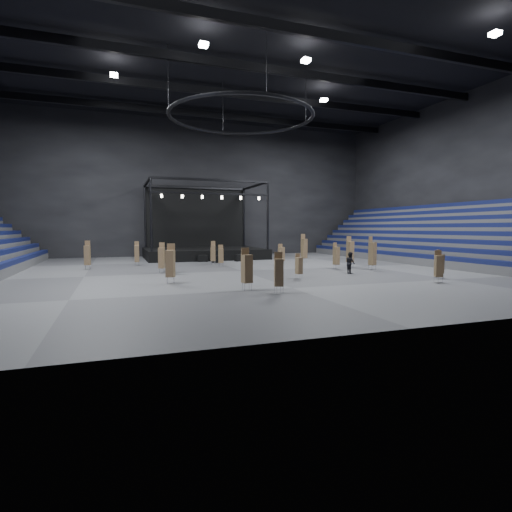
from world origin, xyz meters
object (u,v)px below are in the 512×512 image
object	(u,v)px
chair_stack_1	(336,255)
chair_stack_16	(213,253)
stage	(203,246)
chair_stack_15	(299,265)
flight_case_left	(203,258)
chair_stack_13	(137,253)
flight_case_right	(240,258)
chair_stack_9	(247,268)
chair_stack_8	(304,248)
chair_stack_4	(350,251)
chair_stack_0	(213,254)
chair_stack_10	(170,263)
chair_stack_11	(162,257)
man_center	(248,260)
chair_stack_2	(87,255)
chair_stack_12	(279,272)
chair_stack_6	(439,266)
chair_stack_5	(372,253)
chair_stack_7	(440,263)
crew_member	(350,263)
chair_stack_14	(221,255)
flight_case_mid	(217,259)
chair_stack_3	(172,259)

from	to	relation	value
chair_stack_1	chair_stack_16	distance (m)	12.28
stage	chair_stack_15	size ratio (longest dim) A/B	7.61
flight_case_left	chair_stack_13	distance (m)	7.44
chair_stack_13	chair_stack_15	world-z (taller)	chair_stack_13
flight_case_right	chair_stack_9	size ratio (longest dim) A/B	0.44
chair_stack_8	chair_stack_9	size ratio (longest dim) A/B	1.21
chair_stack_1	chair_stack_4	distance (m)	2.55
stage	flight_case_left	distance (m)	6.19
chair_stack_0	chair_stack_10	size ratio (longest dim) A/B	0.74
chair_stack_11	man_center	distance (m)	7.43
chair_stack_2	chair_stack_10	size ratio (longest dim) A/B	0.97
flight_case_left	chair_stack_16	bearing A→B (deg)	-85.86
chair_stack_4	chair_stack_12	bearing A→B (deg)	-140.43
chair_stack_10	chair_stack_15	distance (m)	9.20
chair_stack_6	chair_stack_11	world-z (taller)	chair_stack_11
man_center	chair_stack_5	bearing A→B (deg)	139.75
stage	chair_stack_12	size ratio (longest dim) A/B	6.02
chair_stack_8	man_center	size ratio (longest dim) A/B	1.77
chair_stack_7	chair_stack_12	size ratio (longest dim) A/B	0.90
chair_stack_12	chair_stack_15	distance (m)	6.80
chair_stack_15	chair_stack_7	bearing A→B (deg)	-30.43
chair_stack_13	chair_stack_16	xyz separation A→B (m)	(7.31, -1.48, 0.01)
chair_stack_5	crew_member	size ratio (longest dim) A/B	1.69
chair_stack_11	chair_stack_14	distance (m)	6.78
chair_stack_4	chair_stack_9	world-z (taller)	chair_stack_4
chair_stack_4	chair_stack_0	bearing A→B (deg)	142.64
chair_stack_16	flight_case_right	bearing A→B (deg)	54.12
chair_stack_4	chair_stack_14	bearing A→B (deg)	156.12
chair_stack_4	chair_stack_6	size ratio (longest dim) A/B	1.34
chair_stack_1	flight_case_right	bearing A→B (deg)	102.87
chair_stack_6	chair_stack_0	bearing A→B (deg)	144.87
stage	chair_stack_9	xyz separation A→B (m)	(-2.89, -26.60, -0.13)
chair_stack_0	chair_stack_11	size ratio (longest dim) A/B	0.79
flight_case_right	chair_stack_16	size ratio (longest dim) A/B	0.46
man_center	flight_case_left	bearing A→B (deg)	-99.05
chair_stack_8	crew_member	world-z (taller)	chair_stack_8
flight_case_right	chair_stack_12	world-z (taller)	chair_stack_12
flight_case_left	flight_case_mid	size ratio (longest dim) A/B	0.93
chair_stack_13	chair_stack_15	bearing A→B (deg)	-48.25
chair_stack_6	crew_member	distance (m)	7.14
chair_stack_1	chair_stack_3	xyz separation A→B (m)	(-14.57, 0.89, -0.01)
flight_case_left	chair_stack_14	distance (m)	6.26
flight_case_mid	chair_stack_13	xyz separation A→B (m)	(-8.24, -0.72, 0.82)
chair_stack_10	chair_stack_12	distance (m)	7.92
stage	chair_stack_2	bearing A→B (deg)	-140.00
chair_stack_7	man_center	size ratio (longest dim) A/B	1.21
flight_case_mid	flight_case_right	xyz separation A→B (m)	(2.80, 0.93, -0.03)
chair_stack_0	chair_stack_12	world-z (taller)	chair_stack_12
chair_stack_10	chair_stack_13	distance (m)	14.18
stage	chair_stack_7	distance (m)	28.67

